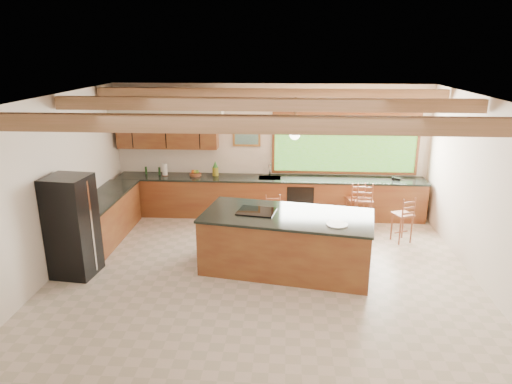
{
  "coord_description": "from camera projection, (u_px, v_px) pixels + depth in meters",
  "views": [
    {
      "loc": [
        0.35,
        -7.11,
        3.74
      ],
      "look_at": [
        -0.17,
        0.8,
        1.24
      ],
      "focal_mm": 32.0,
      "sensor_mm": 36.0,
      "label": 1
    }
  ],
  "objects": [
    {
      "name": "ground",
      "position": [
        263.0,
        274.0,
        7.92
      ],
      "size": [
        7.2,
        7.2,
        0.0
      ],
      "primitive_type": "plane",
      "color": "beige",
      "rests_on": "ground"
    },
    {
      "name": "room_shell",
      "position": [
        256.0,
        141.0,
        7.88
      ],
      "size": [
        7.27,
        6.54,
        3.02
      ],
      "color": "beige",
      "rests_on": "ground"
    },
    {
      "name": "counter_run",
      "position": [
        232.0,
        201.0,
        10.23
      ],
      "size": [
        7.12,
        3.1,
        1.27
      ],
      "color": "brown",
      "rests_on": "ground"
    },
    {
      "name": "island",
      "position": [
        287.0,
        241.0,
        7.99
      ],
      "size": [
        3.1,
        1.85,
        1.03
      ],
      "rotation": [
        0.0,
        0.0,
        -0.17
      ],
      "color": "brown",
      "rests_on": "ground"
    },
    {
      "name": "refrigerator",
      "position": [
        72.0,
        226.0,
        7.68
      ],
      "size": [
        0.75,
        0.73,
        1.75
      ],
      "rotation": [
        0.0,
        0.0,
        -0.1
      ],
      "color": "black",
      "rests_on": "ground"
    },
    {
      "name": "bar_stool_a",
      "position": [
        272.0,
        212.0,
        9.21
      ],
      "size": [
        0.4,
        0.4,
        0.98
      ],
      "rotation": [
        0.0,
        0.0,
        0.13
      ],
      "color": "brown",
      "rests_on": "ground"
    },
    {
      "name": "bar_stool_b",
      "position": [
        355.0,
        200.0,
        9.9
      ],
      "size": [
        0.44,
        0.44,
        1.01
      ],
      "rotation": [
        0.0,
        0.0,
        0.24
      ],
      "color": "brown",
      "rests_on": "ground"
    },
    {
      "name": "bar_stool_c",
      "position": [
        364.0,
        201.0,
        9.71
      ],
      "size": [
        0.4,
        0.4,
        1.06
      ],
      "rotation": [
        0.0,
        0.0,
        -0.06
      ],
      "color": "brown",
      "rests_on": "ground"
    },
    {
      "name": "bar_stool_d",
      "position": [
        403.0,
        216.0,
        9.05
      ],
      "size": [
        0.46,
        0.46,
        0.96
      ],
      "rotation": [
        0.0,
        0.0,
        0.42
      ],
      "color": "brown",
      "rests_on": "ground"
    }
  ]
}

